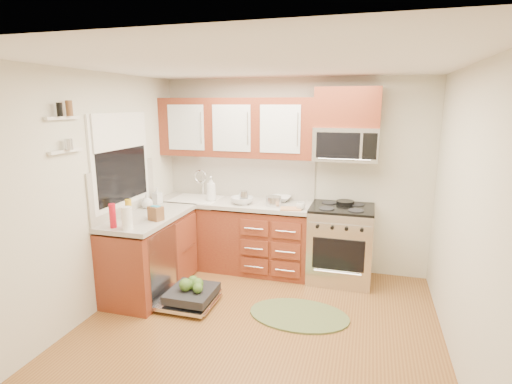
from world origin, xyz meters
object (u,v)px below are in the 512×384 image
(cutting_board, at_px, (291,209))
(bowl_a, at_px, (280,199))
(upper_cabinets, at_px, (236,127))
(dishwasher, at_px, (189,296))
(paper_towel_roll, at_px, (127,218))
(cup, at_px, (301,206))
(range, at_px, (340,244))
(rug, at_px, (299,315))
(skillet, at_px, (345,203))
(bowl_b, at_px, (242,200))
(stock_pot, at_px, (274,201))
(microwave, at_px, (346,144))
(sink, at_px, (196,208))

(cutting_board, relative_size, bowl_a, 0.92)
(upper_cabinets, xyz_separation_m, cutting_board, (0.81, -0.35, -0.94))
(dishwasher, distance_m, bowl_a, 1.72)
(upper_cabinets, distance_m, paper_towel_roll, 1.90)
(paper_towel_roll, distance_m, cup, 2.01)
(range, bearing_deg, rug, -107.71)
(upper_cabinets, height_order, skillet, upper_cabinets)
(range, xyz_separation_m, bowl_b, (-1.25, -0.11, 0.49))
(range, distance_m, paper_towel_roll, 2.56)
(stock_pot, relative_size, bowl_b, 0.69)
(upper_cabinets, relative_size, bowl_b, 7.19)
(skillet, bearing_deg, microwave, -143.23)
(bowl_b, xyz_separation_m, cup, (0.77, -0.07, -0.00))
(range, xyz_separation_m, paper_towel_roll, (-2.04, -1.44, 0.57))
(stock_pot, bearing_deg, skillet, 15.22)
(microwave, bearing_deg, dishwasher, -140.93)
(upper_cabinets, bearing_deg, sink, -163.55)
(bowl_b, relative_size, cup, 2.60)
(stock_pot, height_order, cutting_board, stock_pot)
(sink, relative_size, paper_towel_roll, 2.64)
(microwave, relative_size, rug, 0.72)
(sink, bearing_deg, microwave, 3.85)
(skillet, xyz_separation_m, cup, (-0.51, -0.32, -0.00))
(upper_cabinets, relative_size, range, 2.16)
(cutting_board, distance_m, bowl_a, 0.44)
(bowl_a, bearing_deg, paper_towel_roll, -127.40)
(microwave, xyz_separation_m, dishwasher, (-1.54, -1.25, -1.60))
(range, bearing_deg, stock_pot, -173.52)
(stock_pot, height_order, paper_towel_roll, paper_towel_roll)
(upper_cabinets, xyz_separation_m, microwave, (1.41, -0.02, -0.18))
(upper_cabinets, bearing_deg, cup, -19.36)
(skillet, distance_m, bowl_b, 1.30)
(rug, bearing_deg, stock_pot, 118.46)
(cutting_board, bearing_deg, microwave, 29.03)
(range, relative_size, bowl_a, 3.48)
(paper_towel_roll, height_order, cup, paper_towel_roll)
(stock_pot, relative_size, paper_towel_roll, 0.83)
(bowl_a, height_order, bowl_b, bowl_b)
(dishwasher, distance_m, bowl_b, 1.37)
(upper_cabinets, relative_size, rug, 1.95)
(sink, distance_m, cup, 1.47)
(rug, xyz_separation_m, cup, (-0.15, 0.85, 0.96))
(skillet, relative_size, paper_towel_roll, 0.94)
(dishwasher, relative_size, cutting_board, 2.79)
(rug, height_order, paper_towel_roll, paper_towel_roll)
(rug, bearing_deg, dishwasher, -175.38)
(cutting_board, bearing_deg, skillet, 29.39)
(rug, bearing_deg, upper_cabinets, 132.41)
(range, bearing_deg, upper_cabinets, 174.11)
(bowl_b, bearing_deg, sink, 171.91)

